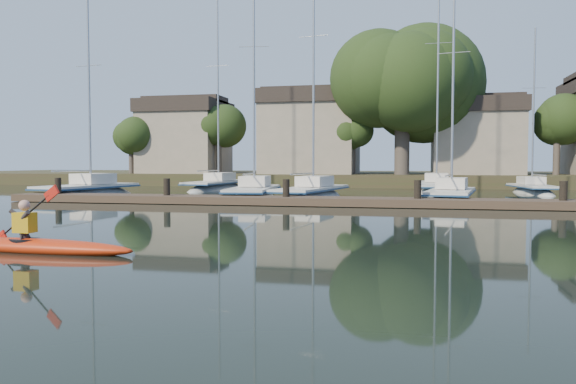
% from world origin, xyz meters
% --- Properties ---
extents(ground, '(160.00, 160.00, 0.00)m').
position_xyz_m(ground, '(0.00, 0.00, 0.00)').
color(ground, black).
rests_on(ground, ground).
extents(kayak, '(5.04, 1.16, 1.61)m').
position_xyz_m(kayak, '(-5.55, -0.73, 0.19)').
color(kayak, red).
rests_on(kayak, ground).
extents(dock, '(34.00, 2.00, 1.80)m').
position_xyz_m(dock, '(0.00, 14.00, 0.20)').
color(dock, '#4C3A2B').
rests_on(dock, ground).
extents(sailboat_0, '(3.48, 8.63, 13.31)m').
position_xyz_m(sailboat_0, '(-15.72, 17.91, -0.22)').
color(sailboat_0, silver).
rests_on(sailboat_0, ground).
extents(sailboat_1, '(3.10, 8.96, 14.36)m').
position_xyz_m(sailboat_1, '(-5.72, 18.04, -0.19)').
color(sailboat_1, silver).
rests_on(sailboat_1, ground).
extents(sailboat_2, '(3.67, 9.49, 15.33)m').
position_xyz_m(sailboat_2, '(-2.64, 18.92, -0.19)').
color(sailboat_2, silver).
rests_on(sailboat_2, ground).
extents(sailboat_3, '(3.35, 8.30, 13.01)m').
position_xyz_m(sailboat_3, '(4.69, 17.75, -0.19)').
color(sailboat_3, silver).
rests_on(sailboat_3, ground).
extents(sailboat_5, '(2.93, 9.51, 15.50)m').
position_xyz_m(sailboat_5, '(-11.10, 27.27, -0.19)').
color(sailboat_5, silver).
rests_on(sailboat_5, ground).
extents(sailboat_6, '(2.70, 10.70, 16.87)m').
position_xyz_m(sailboat_6, '(4.38, 26.76, -0.20)').
color(sailboat_6, silver).
rests_on(sailboat_6, ground).
extents(sailboat_7, '(2.54, 7.38, 11.67)m').
position_xyz_m(sailboat_7, '(10.32, 26.61, -0.17)').
color(sailboat_7, silver).
rests_on(sailboat_7, ground).
extents(shore, '(90.00, 25.25, 12.75)m').
position_xyz_m(shore, '(1.61, 40.29, 3.23)').
color(shore, '#30381C').
rests_on(shore, ground).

